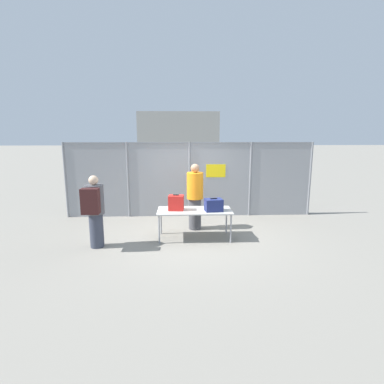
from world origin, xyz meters
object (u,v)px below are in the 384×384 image
Objects in this scene: inspection_table at (195,212)px; suitcase_red at (176,203)px; suitcase_navy at (214,205)px; traveler_hooded at (94,209)px; utility_trailer at (226,189)px; security_worker_near at (195,196)px.

suitcase_red is at bearing 178.89° from inspection_table.
suitcase_navy is 0.28× the size of traveler_hooded.
utility_trailer is at bearing 77.83° from suitcase_navy.
utility_trailer reaches higher than inspection_table.
security_worker_near is at bearing -110.80° from utility_trailer.
utility_trailer is at bearing 71.98° from inspection_table.
suitcase_navy is 0.26× the size of security_worker_near.
security_worker_near is at bearing 115.62° from suitcase_navy.
suitcase_red reaches higher than utility_trailer.
inspection_table is at bearing -108.02° from utility_trailer.
inspection_table is at bearing 79.03° from security_worker_near.
inspection_table is 1.10× the size of traveler_hooded.
suitcase_red is at bearing 48.89° from security_worker_near.
security_worker_near reaches higher than suitcase_red.
inspection_table is 3.98× the size of suitcase_navy.
suitcase_red is 0.22× the size of security_worker_near.
security_worker_near reaches higher than utility_trailer.
suitcase_navy is at bearing -12.71° from inspection_table.
traveler_hooded is 0.93× the size of security_worker_near.
inspection_table is at bearing 167.29° from suitcase_navy.
suitcase_red is 0.89m from security_worker_near.
utility_trailer is (0.96, 4.46, -0.44)m from suitcase_navy.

